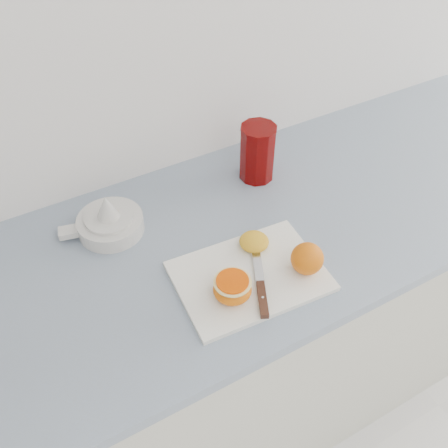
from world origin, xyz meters
The scene contains 8 objects.
counter centered at (-0.24, 1.70, 0.45)m, with size 2.52×0.64×0.89m.
cutting_board centered at (-0.25, 1.56, 0.90)m, with size 0.31×0.22×0.01m, color white.
whole_orange centered at (-0.14, 1.51, 0.94)m, with size 0.07×0.07×0.07m.
half_orange centered at (-0.31, 1.53, 0.93)m, with size 0.08×0.08×0.05m.
squeezed_shell centered at (-0.20, 1.63, 0.92)m, with size 0.07×0.07×0.03m.
paring_knife centered at (-0.26, 1.50, 0.91)m, with size 0.10×0.19×0.01m.
citrus_juicer centered at (-0.46, 1.84, 0.92)m, with size 0.20×0.15×0.10m.
red_tumbler centered at (-0.06, 1.85, 0.96)m, with size 0.09×0.09×0.15m.
Camera 1 is at (-0.63, 0.99, 1.72)m, focal length 40.00 mm.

